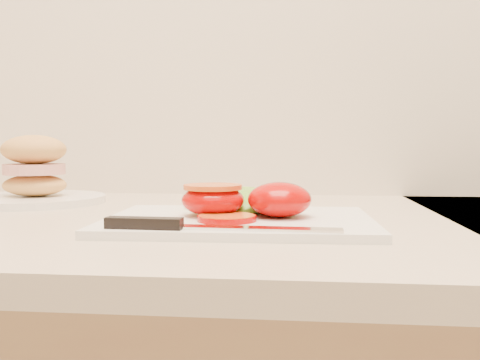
# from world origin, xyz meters

# --- Properties ---
(cutting_board) EXTENTS (0.33, 0.24, 0.01)m
(cutting_board) POSITION_xyz_m (-0.10, 1.61, 0.94)
(cutting_board) COLOR white
(cutting_board) RESTS_ON counter
(tomato_half_dome) EXTENTS (0.08, 0.08, 0.04)m
(tomato_half_dome) POSITION_xyz_m (-0.05, 1.62, 0.96)
(tomato_half_dome) COLOR #BD0200
(tomato_half_dome) RESTS_ON cutting_board
(tomato_half_cut) EXTENTS (0.08, 0.08, 0.04)m
(tomato_half_cut) POSITION_xyz_m (-0.13, 1.62, 0.96)
(tomato_half_cut) COLOR #BD0200
(tomato_half_cut) RESTS_ON cutting_board
(tomato_slice_0) EXTENTS (0.07, 0.07, 0.01)m
(tomato_slice_0) POSITION_xyz_m (-0.11, 1.58, 0.94)
(tomato_slice_0) COLOR #D06524
(tomato_slice_0) RESTS_ON cutting_board
(lettuce_leaf_0) EXTENTS (0.16, 0.13, 0.03)m
(lettuce_leaf_0) POSITION_xyz_m (-0.12, 1.68, 0.95)
(lettuce_leaf_0) COLOR #80C133
(lettuce_leaf_0) RESTS_ON cutting_board
(lettuce_leaf_1) EXTENTS (0.13, 0.12, 0.02)m
(lettuce_leaf_1) POSITION_xyz_m (-0.08, 1.68, 0.95)
(lettuce_leaf_1) COLOR #80C133
(lettuce_leaf_1) RESTS_ON cutting_board
(knife) EXTENTS (0.25, 0.03, 0.01)m
(knife) POSITION_xyz_m (-0.14, 1.51, 0.94)
(knife) COLOR silver
(knife) RESTS_ON cutting_board
(sandwich_plate) EXTENTS (0.23, 0.23, 0.11)m
(sandwich_plate) POSITION_xyz_m (-0.47, 1.81, 0.97)
(sandwich_plate) COLOR white
(sandwich_plate) RESTS_ON counter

